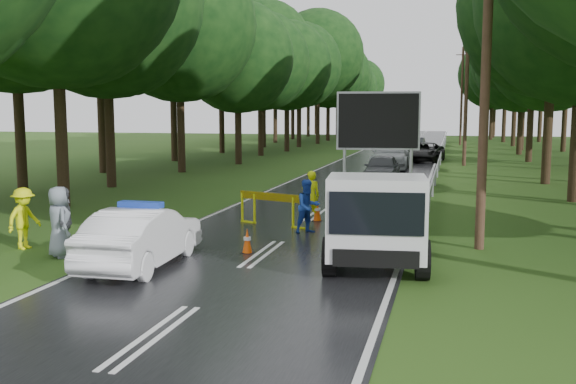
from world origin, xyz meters
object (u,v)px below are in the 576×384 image
(civilian, at_px, (308,206))
(queue_car_fourth, at_px, (414,147))
(queue_car_third, at_px, (425,152))
(work_truck, at_px, (376,218))
(queue_car_first, at_px, (382,168))
(police_sedan, at_px, (142,237))
(officer, at_px, (311,196))
(queue_car_second, at_px, (391,156))
(barrier, at_px, (273,201))

(civilian, relative_size, queue_car_fourth, 0.36)
(queue_car_third, distance_m, queue_car_fourth, 6.10)
(work_truck, distance_m, queue_car_first, 17.21)
(queue_car_first, distance_m, queue_car_fourth, 19.86)
(work_truck, bearing_deg, queue_car_third, 83.97)
(queue_car_fourth, bearing_deg, police_sedan, -93.58)
(queue_car_first, xyz_separation_m, queue_car_fourth, (0.38, 19.86, 0.02))
(officer, distance_m, queue_car_second, 19.80)
(officer, height_order, queue_car_third, officer)
(civilian, relative_size, queue_car_third, 0.33)
(police_sedan, bearing_deg, barrier, -107.40)
(civilian, bearing_deg, queue_car_first, 44.15)
(police_sedan, bearing_deg, queue_car_third, -101.29)
(work_truck, xyz_separation_m, officer, (-2.69, 5.19, -0.26))
(queue_car_second, bearing_deg, police_sedan, -97.40)
(officer, xyz_separation_m, civilian, (0.36, -2.00, -0.03))
(officer, relative_size, queue_car_fourth, 0.38)
(barrier, bearing_deg, queue_car_first, 100.48)
(officer, bearing_deg, barrier, 27.73)
(queue_car_first, xyz_separation_m, queue_car_third, (1.50, 13.86, -0.03))
(work_truck, distance_m, queue_car_third, 30.98)
(officer, distance_m, queue_car_third, 25.91)
(police_sedan, distance_m, work_truck, 5.39)
(officer, distance_m, queue_car_fourth, 31.82)
(queue_car_first, bearing_deg, police_sedan, -100.61)
(barrier, height_order, officer, officer)
(barrier, relative_size, queue_car_third, 0.50)
(civilian, xyz_separation_m, queue_car_second, (0.33, 21.79, 0.01))
(queue_car_first, distance_m, queue_car_third, 13.94)
(civilian, height_order, queue_car_second, queue_car_second)
(police_sedan, xyz_separation_m, barrier, (1.49, 5.71, 0.10))
(police_sedan, bearing_deg, queue_car_second, -99.39)
(queue_car_third, bearing_deg, barrier, -89.79)
(work_truck, xyz_separation_m, queue_car_first, (-1.70, 17.12, -0.38))
(work_truck, relative_size, civilian, 3.30)
(police_sedan, distance_m, queue_car_fourth, 38.87)
(civilian, xyz_separation_m, queue_car_third, (2.13, 27.79, -0.12))
(barrier, height_order, civilian, civilian)
(officer, height_order, civilian, officer)
(queue_car_third, bearing_deg, civilian, -86.99)
(barrier, xyz_separation_m, queue_car_fourth, (2.28, 32.97, -0.07))
(work_truck, distance_m, queue_car_fourth, 37.01)
(police_sedan, bearing_deg, queue_car_first, -103.00)
(queue_car_second, distance_m, queue_car_fourth, 12.02)
(civilian, xyz_separation_m, queue_car_first, (0.63, 13.93, -0.09))
(police_sedan, xyz_separation_m, civilian, (2.76, 4.90, 0.10))
(barrier, bearing_deg, civilian, -14.06)
(work_truck, height_order, officer, work_truck)
(barrier, distance_m, queue_car_fourth, 33.05)
(police_sedan, relative_size, barrier, 1.76)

